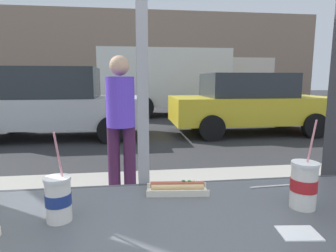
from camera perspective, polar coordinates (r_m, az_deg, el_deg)
ground_plane at (r=9.35m, az=-7.09°, el=-0.07°), size 60.00×60.00×0.00m
sidewalk_strip at (r=3.17m, az=-5.98°, el=-17.61°), size 16.00×2.80×0.11m
window_wall at (r=1.34m, az=-5.29°, el=21.16°), size 2.77×0.20×2.90m
building_facade_far at (r=21.70m, az=-7.57°, el=13.49°), size 28.00×1.20×6.34m
soda_cup_left at (r=1.20m, az=25.26°, el=-10.37°), size 0.10×0.10×0.33m
soda_cup_right at (r=1.06m, az=-20.88°, el=-13.21°), size 0.09×0.09×0.31m
hotdog_tray_far at (r=1.24m, az=1.86°, el=-12.11°), size 0.27×0.12×0.05m
loose_straw at (r=1.39m, az=19.55°, el=-11.16°), size 0.19×0.02×0.01m
napkin_wrapper at (r=1.03m, az=24.42°, el=-18.74°), size 0.13×0.10×0.00m
parked_car_silver at (r=7.90m, az=-21.60°, el=4.24°), size 4.56×1.97×1.79m
parked_car_yellow at (r=8.35m, az=15.70°, el=4.42°), size 4.36×2.04×1.65m
box_truck at (r=12.28m, az=2.79°, el=9.22°), size 6.93×2.44×2.69m
pedestrian at (r=3.30m, az=-9.33°, el=1.49°), size 0.32×0.32×1.63m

